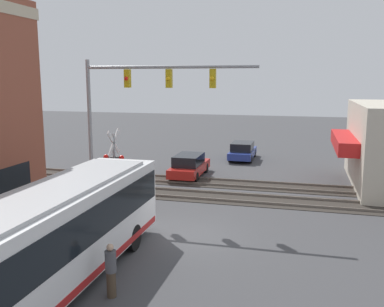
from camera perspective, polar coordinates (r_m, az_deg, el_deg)
name	(u,v)px	position (r m, az deg, el deg)	size (l,w,h in m)	color
ground_plane	(189,235)	(18.18, -0.43, -10.87)	(120.00, 120.00, 0.00)	#424244
city_bus	(53,235)	(13.89, -18.05, -10.33)	(11.41, 2.59, 3.20)	white
traffic_signal_gantry	(137,97)	(21.72, -7.36, 7.48)	(0.42, 8.80, 7.42)	gray
crossing_signal	(114,157)	(23.31, -10.36, -0.51)	(1.41, 1.18, 3.81)	gray
rail_track_near	(217,197)	(23.73, 3.34, -5.80)	(2.60, 60.00, 0.15)	#332D28
rail_track_far	(227,183)	(26.77, 4.69, -3.99)	(2.60, 60.00, 0.15)	#332D28
parked_car_red	(189,166)	(28.51, -0.37, -1.70)	(4.69, 1.82, 1.51)	#B21E19
parked_car_blue	(243,151)	(34.71, 6.75, 0.27)	(4.38, 1.82, 1.43)	navy
pedestrian_at_crossing	(120,180)	(23.92, -9.57, -3.57)	(0.34, 0.34, 1.81)	#2D3351
pedestrian_near_bus	(111,270)	(13.39, -10.77, -15.03)	(0.34, 0.34, 1.67)	#473828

